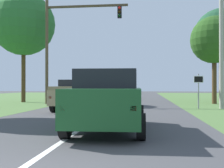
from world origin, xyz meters
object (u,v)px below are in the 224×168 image
object	(u,v)px
pickup_truck_lead	(78,94)
oak_tree_right	(221,35)
utility_pole_right	(221,30)
keep_moving_sign	(198,86)
extra_tree_1	(214,40)
traffic_light	(66,36)
extra_tree_2	(24,24)
red_suv_near	(109,99)

from	to	relation	value
pickup_truck_lead	oak_tree_right	distance (m)	16.53
utility_pole_right	keep_moving_sign	bearing A→B (deg)	-176.96
pickup_truck_lead	extra_tree_1	distance (m)	12.44
keep_moving_sign	oak_tree_right	xyz separation A→B (m)	(3.72, 9.26, 4.79)
traffic_light	keep_moving_sign	distance (m)	10.93
pickup_truck_lead	keep_moving_sign	distance (m)	7.54
oak_tree_right	pickup_truck_lead	bearing A→B (deg)	-134.63
extra_tree_1	utility_pole_right	bearing A→B (deg)	-98.21
oak_tree_right	utility_pole_right	world-z (taller)	utility_pole_right
extra_tree_1	extra_tree_2	world-z (taller)	extra_tree_2
red_suv_near	traffic_light	bearing A→B (deg)	111.40
extra_tree_2	pickup_truck_lead	bearing A→B (deg)	-48.27
red_suv_near	extra_tree_1	size ratio (longest dim) A/B	0.72
oak_tree_right	extra_tree_1	size ratio (longest dim) A/B	1.24
oak_tree_right	utility_pole_right	size ratio (longest dim) A/B	0.88
red_suv_near	oak_tree_right	distance (m)	20.98
pickup_truck_lead	traffic_light	size ratio (longest dim) A/B	0.65
keep_moving_sign	utility_pole_right	bearing A→B (deg)	3.04
extra_tree_2	utility_pole_right	bearing A→B (deg)	-19.91
traffic_light	extra_tree_2	size ratio (longest dim) A/B	0.86
pickup_truck_lead	utility_pole_right	bearing A→B (deg)	12.69
utility_pole_right	extra_tree_2	world-z (taller)	utility_pole_right
red_suv_near	pickup_truck_lead	xyz separation A→B (m)	(-2.77, 7.44, -0.08)
pickup_truck_lead	keep_moving_sign	world-z (taller)	keep_moving_sign
extra_tree_1	red_suv_near	bearing A→B (deg)	-114.82
extra_tree_1	pickup_truck_lead	bearing A→B (deg)	-143.53
oak_tree_right	extra_tree_2	bearing A→B (deg)	-168.55
keep_moving_sign	oak_tree_right	world-z (taller)	oak_tree_right
extra_tree_1	traffic_light	bearing A→B (deg)	-172.42
extra_tree_2	extra_tree_1	bearing A→B (deg)	-2.07
red_suv_near	traffic_light	world-z (taller)	traffic_light
red_suv_near	extra_tree_2	distance (m)	18.70
traffic_light	utility_pole_right	xyz separation A→B (m)	(10.98, -3.45, -0.42)
red_suv_near	keep_moving_sign	bearing A→B (deg)	64.17
extra_tree_1	extra_tree_2	bearing A→B (deg)	177.93
pickup_truck_lead	traffic_light	bearing A→B (deg)	112.78
oak_tree_right	red_suv_near	bearing A→B (deg)	-113.90
red_suv_near	extra_tree_2	world-z (taller)	extra_tree_2
utility_pole_right	extra_tree_1	distance (m)	5.06
extra_tree_1	keep_moving_sign	bearing A→B (deg)	-112.91
keep_moving_sign	traffic_light	bearing A→B (deg)	159.74
keep_moving_sign	red_suv_near	bearing A→B (deg)	-115.83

